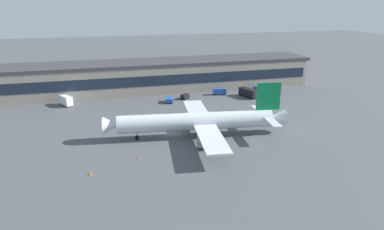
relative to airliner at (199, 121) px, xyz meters
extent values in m
plane|color=#4C4F54|center=(-6.78, 3.73, -4.46)|extent=(600.00, 600.00, 0.00)
cube|color=gray|center=(-6.78, 56.19, 1.11)|extent=(140.37, 19.78, 11.14)
cube|color=#38383D|center=(-6.78, 56.19, 7.28)|extent=(143.18, 20.18, 1.20)
cube|color=#192333|center=(-6.78, 46.25, 1.66)|extent=(137.57, 0.16, 4.01)
cylinder|color=silver|center=(-0.91, 0.12, 0.01)|extent=(43.04, 10.37, 4.86)
cone|color=silver|center=(-23.56, 3.08, 0.01)|extent=(4.94, 5.15, 4.62)
cone|color=silver|center=(21.98, -2.88, 0.01)|extent=(5.87, 5.03, 4.38)
cube|color=#0C723F|center=(19.30, -2.53, 6.33)|extent=(6.82, 1.38, 7.78)
cube|color=silver|center=(18.11, -7.77, 0.74)|extent=(3.52, 8.99, 0.30)
cube|color=silver|center=(19.50, 2.84, 0.74)|extent=(3.52, 8.99, 0.30)
cube|color=silver|center=(-0.49, -12.09, -0.48)|extent=(8.45, 19.86, 0.50)
cube|color=silver|center=(2.64, 11.81, -0.48)|extent=(8.45, 19.86, 0.50)
cylinder|color=#99999E|center=(-1.11, -9.10, -2.21)|extent=(4.33, 3.17, 2.67)
cylinder|color=#99999E|center=(1.27, 9.08, -2.21)|extent=(4.33, 3.17, 2.67)
cylinder|color=black|center=(-17.02, 2.23, -3.91)|extent=(1.16, 0.64, 1.10)
cylinder|color=slate|center=(-17.02, 2.23, -2.62)|extent=(0.24, 0.24, 2.04)
cylinder|color=black|center=(0.93, -2.33, -3.91)|extent=(1.16, 0.64, 1.10)
cylinder|color=slate|center=(0.93, -2.33, -2.62)|extent=(0.24, 0.24, 2.04)
cylinder|color=black|center=(1.50, 2.01, -3.91)|extent=(1.16, 0.64, 1.10)
cylinder|color=slate|center=(1.50, 2.01, -2.62)|extent=(0.24, 0.24, 2.04)
cube|color=#2651A5|center=(-0.85, 35.65, -3.41)|extent=(3.76, 5.31, 1.40)
cube|color=black|center=(-1.20, 34.38, -3.13)|extent=(2.75, 2.25, 0.35)
cylinder|color=black|center=(-0.16, 33.73, -4.11)|extent=(0.47, 0.75, 0.70)
cylinder|color=black|center=(-2.42, 34.34, -4.11)|extent=(0.47, 0.75, 0.70)
cylinder|color=black|center=(0.71, 36.97, -4.11)|extent=(0.47, 0.75, 0.70)
cylinder|color=black|center=(-1.55, 37.58, -4.11)|extent=(0.47, 0.75, 0.70)
cube|color=black|center=(5.93, 38.74, -3.36)|extent=(4.01, 3.91, 1.50)
cube|color=black|center=(5.20, 38.08, -3.06)|extent=(2.17, 2.21, 0.38)
cylinder|color=black|center=(5.61, 37.23, -4.11)|extent=(0.72, 0.69, 0.70)
cylinder|color=black|center=(4.40, 38.56, -4.11)|extent=(0.72, 0.69, 0.70)
cylinder|color=black|center=(7.47, 38.93, -4.11)|extent=(0.72, 0.69, 0.70)
cylinder|color=black|center=(6.25, 40.26, -4.11)|extent=(0.72, 0.69, 0.70)
cube|color=white|center=(-37.55, 41.58, -2.51)|extent=(4.94, 6.42, 3.20)
cube|color=black|center=(-36.78, 40.13, -1.87)|extent=(2.94, 2.89, 0.80)
cylinder|color=black|center=(-35.61, 40.24, -4.11)|extent=(0.59, 0.76, 0.70)
cylinder|color=black|center=(-37.52, 39.22, -4.11)|extent=(0.59, 0.76, 0.70)
cylinder|color=black|center=(-37.58, 43.94, -4.11)|extent=(0.59, 0.76, 0.70)
cylinder|color=black|center=(-39.49, 42.93, -4.11)|extent=(0.59, 0.76, 0.70)
cube|color=black|center=(30.57, 34.61, -2.61)|extent=(5.31, 8.85, 3.00)
cube|color=black|center=(31.30, 32.41, -2.01)|extent=(3.37, 3.60, 0.75)
cylinder|color=black|center=(32.69, 32.21, -4.11)|extent=(0.51, 0.76, 0.70)
cylinder|color=black|center=(30.30, 31.42, -4.11)|extent=(0.51, 0.76, 0.70)
cylinder|color=black|center=(30.84, 37.79, -4.11)|extent=(0.51, 0.76, 0.70)
cylinder|color=black|center=(28.45, 37.00, -4.11)|extent=(0.51, 0.76, 0.70)
cube|color=#2651A5|center=(20.99, 41.14, -3.01)|extent=(5.51, 3.11, 2.20)
cube|color=black|center=(19.58, 41.40, -2.57)|extent=(2.16, 2.32, 0.55)
cylinder|color=black|center=(19.02, 40.50, -4.11)|extent=(0.74, 0.42, 0.70)
cylinder|color=black|center=(19.38, 42.44, -4.11)|extent=(0.74, 0.42, 0.70)
cylinder|color=black|center=(22.60, 39.84, -4.11)|extent=(0.74, 0.42, 0.70)
cylinder|color=black|center=(22.96, 41.79, -4.11)|extent=(0.74, 0.42, 0.70)
cube|color=#2651A5|center=(38.79, 42.23, -3.36)|extent=(3.56, 4.79, 1.50)
cube|color=black|center=(39.30, 41.13, -3.06)|extent=(2.23, 2.13, 0.38)
cylinder|color=black|center=(40.21, 41.18, -4.11)|extent=(0.56, 0.76, 0.70)
cylinder|color=black|center=(38.66, 40.47, -4.11)|extent=(0.56, 0.76, 0.70)
cylinder|color=black|center=(38.93, 43.98, -4.11)|extent=(0.56, 0.76, 0.70)
cylinder|color=black|center=(37.38, 43.27, -4.11)|extent=(0.56, 0.76, 0.70)
cone|color=#F2590C|center=(-18.12, -10.14, -4.18)|extent=(0.46, 0.46, 0.57)
cone|color=#F2590C|center=(-29.36, -15.37, -4.10)|extent=(0.59, 0.59, 0.74)
camera|label=1|loc=(-26.28, -86.49, 31.48)|focal=32.46mm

